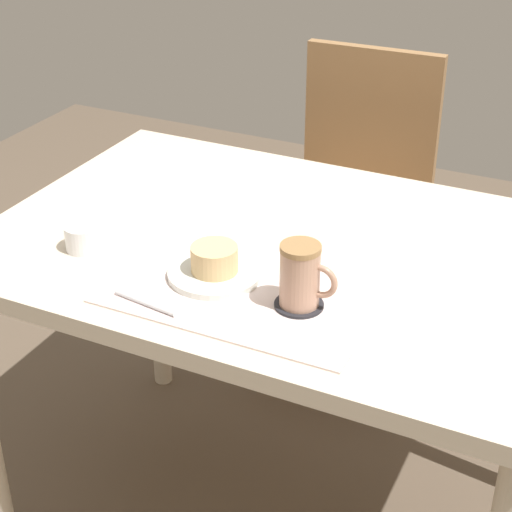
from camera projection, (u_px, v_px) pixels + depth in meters
name	position (u px, v px, depth m)	size (l,w,h in m)	color
dining_table	(283.00, 279.00, 1.70)	(1.16, 0.80, 0.75)	beige
wooden_chair	(354.00, 200.00, 2.41)	(0.43, 0.43, 0.90)	#997047
placemat	(246.00, 290.00, 1.51)	(0.47, 0.31, 0.00)	silver
pastry_plate	(215.00, 273.00, 1.54)	(0.17, 0.17, 0.01)	silver
pastry	(214.00, 259.00, 1.52)	(0.09, 0.09, 0.05)	#E5BC7F
coffee_coaster	(299.00, 305.00, 1.46)	(0.09, 0.09, 0.01)	#232328
coffee_mug	(301.00, 275.00, 1.43)	(0.10, 0.07, 0.11)	tan
teaspoon	(145.00, 303.00, 1.46)	(0.01, 0.01, 0.13)	silver
sugar_bowl	(83.00, 237.00, 1.63)	(0.07, 0.07, 0.05)	white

